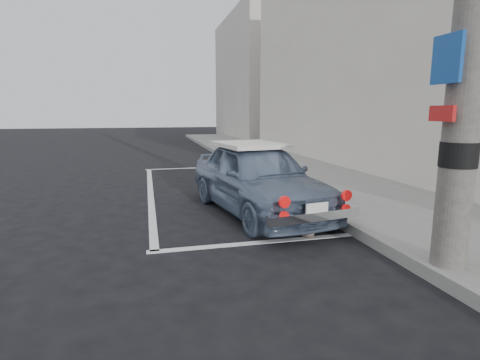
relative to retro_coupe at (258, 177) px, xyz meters
name	(u,v)px	position (x,y,z in m)	size (l,w,h in m)	color
ground	(218,234)	(-0.88, -1.00, -0.61)	(80.00, 80.00, 0.00)	black
sidewalk	(348,190)	(2.32, 1.00, -0.54)	(2.80, 40.00, 0.15)	slate
shop_building	(420,45)	(5.44, 3.00, 2.87)	(3.50, 18.00, 7.00)	beige
building_far	(255,78)	(5.47, 19.00, 3.39)	(3.50, 10.00, 8.00)	#AFA99F
pline_rear	(262,242)	(-0.38, -1.50, -0.61)	(3.00, 0.12, 0.01)	silver
pline_front	(195,168)	(-0.38, 5.50, -0.61)	(3.00, 0.12, 0.01)	silver
pline_side	(151,193)	(-1.78, 2.00, -0.61)	(0.12, 7.00, 0.01)	silver
retro_coupe	(258,177)	(0.00, 0.00, 0.00)	(1.97, 3.75, 1.22)	slate
cat	(307,230)	(0.28, -1.47, -0.51)	(0.20, 0.44, 0.23)	#695B50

